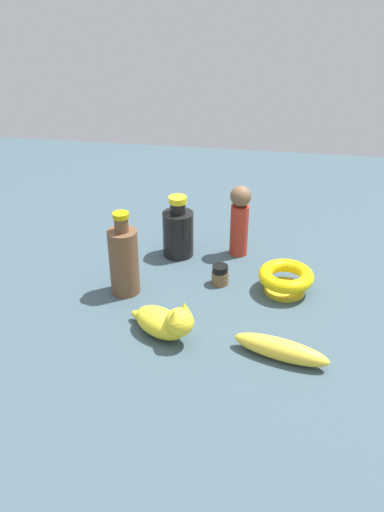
{
  "coord_description": "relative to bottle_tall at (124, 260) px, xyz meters",
  "views": [
    {
      "loc": [
        0.99,
        0.16,
        0.66
      ],
      "look_at": [
        0.0,
        0.0,
        0.09
      ],
      "focal_mm": 37.6,
      "sensor_mm": 36.0,
      "label": 1
    }
  ],
  "objects": [
    {
      "name": "ground",
      "position": [
        -0.03,
        0.15,
        -0.08
      ],
      "size": [
        2.0,
        2.0,
        0.0
      ],
      "primitive_type": "plane",
      "color": "#384C56"
    },
    {
      "name": "bottle_tall",
      "position": [
        0.0,
        0.0,
        0.0
      ],
      "size": [
        0.06,
        0.06,
        0.19
      ],
      "color": "brown",
      "rests_on": "ground"
    },
    {
      "name": "nail_polish_jar",
      "position": [
        -0.07,
        0.2,
        -0.06
      ],
      "size": [
        0.04,
        0.04,
        0.05
      ],
      "color": "brown",
      "rests_on": "ground"
    },
    {
      "name": "person_figure_adult",
      "position": [
        -0.21,
        0.23,
        0.01
      ],
      "size": [
        0.05,
        0.05,
        0.18
      ],
      "color": "#A93121",
      "rests_on": "ground"
    },
    {
      "name": "banana",
      "position": [
        0.17,
        0.35,
        -0.06
      ],
      "size": [
        0.09,
        0.19,
        0.04
      ],
      "primitive_type": "ellipsoid",
      "rotation": [
        0.0,
        0.0,
        1.3
      ],
      "color": "yellow",
      "rests_on": "ground"
    },
    {
      "name": "cat_figurine",
      "position": [
        0.15,
        0.12,
        -0.05
      ],
      "size": [
        0.12,
        0.14,
        0.09
      ],
      "color": "yellow",
      "rests_on": "ground"
    },
    {
      "name": "bowl",
      "position": [
        -0.06,
        0.35,
        -0.05
      ],
      "size": [
        0.12,
        0.12,
        0.06
      ],
      "color": "gold",
      "rests_on": "ground"
    },
    {
      "name": "bottle_short",
      "position": [
        -0.18,
        0.08,
        -0.02
      ],
      "size": [
        0.08,
        0.08,
        0.16
      ],
      "color": "black",
      "rests_on": "ground"
    }
  ]
}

